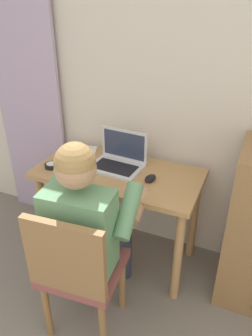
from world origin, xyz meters
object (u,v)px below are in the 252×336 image
at_px(chair, 77,269).
at_px(laptop, 119,159).
at_px(desk, 118,187).
at_px(computer_mouse, 150,178).
at_px(notebook_pad, 82,150).
at_px(person_seated, 90,222).
at_px(desk_clock, 51,165).

bearing_deg(chair, laptop, 96.94).
bearing_deg(laptop, desk, -68.97).
height_order(computer_mouse, notebook_pad, computer_mouse).
relative_size(person_seated, laptop, 3.40).
xyz_separation_m(computer_mouse, desk_clock, (-0.67, -0.11, -0.00)).
relative_size(laptop, notebook_pad, 1.70).
bearing_deg(computer_mouse, notebook_pad, 170.89).
bearing_deg(computer_mouse, person_seated, -103.44).
bearing_deg(desk_clock, person_seated, -35.97).
height_order(desk, desk_clock, desk_clock).
xyz_separation_m(laptop, computer_mouse, (0.26, -0.09, -0.04)).
relative_size(desk, notebook_pad, 5.25).
height_order(laptop, desk_clock, laptop).
xyz_separation_m(person_seated, notebook_pad, (-0.42, 0.65, 0.06)).
bearing_deg(notebook_pad, computer_mouse, -34.69).
height_order(person_seated, notebook_pad, person_seated).
distance_m(desk, person_seated, 0.49).
distance_m(chair, desk_clock, 0.78).
distance_m(person_seated, computer_mouse, 0.50).
distance_m(laptop, notebook_pad, 0.36).
relative_size(person_seated, desk_clock, 13.45).
relative_size(chair, person_seated, 0.74).
bearing_deg(desk, chair, -84.59).
height_order(chair, computer_mouse, chair).
bearing_deg(computer_mouse, desk_clock, -162.55).
bearing_deg(laptop, notebook_pad, 163.64).
bearing_deg(desk_clock, computer_mouse, 8.92).
bearing_deg(chair, desk, 95.41).
xyz_separation_m(computer_mouse, notebook_pad, (-0.61, 0.19, -0.01)).
xyz_separation_m(desk, laptop, (-0.03, 0.07, 0.18)).
distance_m(person_seated, notebook_pad, 0.78).
relative_size(chair, computer_mouse, 8.93).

